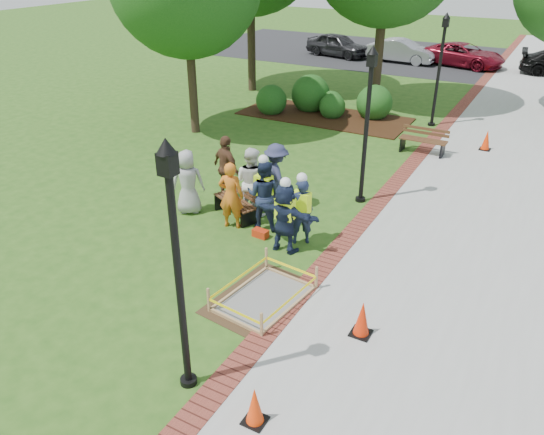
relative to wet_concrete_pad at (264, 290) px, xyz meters
The scene contains 31 objects.
ground 1.29m from the wet_concrete_pad, 161.87° to the left, with size 100.00×100.00×0.00m, color #285116.
sidewalk 11.07m from the wet_concrete_pad, 69.93° to the left, with size 6.00×60.00×0.02m, color #9E9E99.
brick_edging 10.41m from the wet_concrete_pad, 86.99° to the left, with size 0.50×60.00×0.03m, color maroon.
mulch_bed 13.09m from the wet_concrete_pad, 108.73° to the left, with size 7.00×3.00×0.05m, color #381E0F.
parking_lot 27.42m from the wet_concrete_pad, 92.51° to the left, with size 36.00×12.00×0.01m, color black.
wet_concrete_pad is the anchor object (origin of this frame).
bench_near 3.82m from the wet_concrete_pad, 131.24° to the left, with size 1.52×1.02×0.79m.
bench_far 10.05m from the wet_concrete_pad, 86.86° to the left, with size 1.60×0.56×0.86m.
cone_front 3.12m from the wet_concrete_pad, 62.80° to the right, with size 0.35×0.35×0.69m.
cone_back 2.12m from the wet_concrete_pad, ahead, with size 0.38×0.38×0.74m.
cone_far 11.69m from the wet_concrete_pad, 78.09° to the left, with size 0.37×0.37×0.73m.
toolbox 2.63m from the wet_concrete_pad, 121.82° to the left, with size 0.39×0.21×0.20m, color red.
lamp_near 3.44m from the wet_concrete_pad, 88.96° to the right, with size 0.28×0.28×4.26m.
lamp_mid 5.84m from the wet_concrete_pad, 89.50° to the left, with size 0.28×0.28×4.26m.
lamp_far 13.58m from the wet_concrete_pad, 89.80° to the left, with size 0.28×0.28×4.26m.
shrub_a 13.37m from the wet_concrete_pad, 118.48° to the left, with size 1.31×1.31×1.31m, color #134514.
shrub_b 13.98m from the wet_concrete_pad, 111.55° to the left, with size 1.66×1.66×1.66m, color #134514.
shrub_c 13.05m from the wet_concrete_pad, 107.25° to the left, with size 1.08×1.08×1.08m, color #134514.
shrub_d 13.45m from the wet_concrete_pad, 100.01° to the left, with size 1.48×1.48×1.48m, color #134514.
shrub_e 13.68m from the wet_concrete_pad, 107.75° to the left, with size 1.02×1.02×1.02m, color #134514.
casual_person_a 4.56m from the wet_concrete_pad, 146.29° to the left, with size 0.66×0.60×1.75m.
casual_person_b 3.35m from the wet_concrete_pad, 134.35° to the left, with size 0.64×0.49×1.75m.
casual_person_c 4.02m from the wet_concrete_pad, 124.56° to the left, with size 0.65×0.48×1.85m.
casual_person_d 5.03m from the wet_concrete_pad, 131.91° to the left, with size 0.69×0.58×1.85m.
casual_person_e 4.35m from the wet_concrete_pad, 115.35° to the left, with size 0.69×0.62×1.82m.
hivis_worker_a 2.16m from the wet_concrete_pad, 106.06° to the left, with size 0.56×0.37×1.87m.
hivis_worker_b 2.60m from the wet_concrete_pad, 99.31° to the left, with size 0.64×0.60×1.82m.
hivis_worker_c 3.21m from the wet_concrete_pad, 119.95° to the left, with size 0.64×0.48×1.97m.
parked_car_a 26.58m from the wet_concrete_pad, 109.58° to the left, with size 4.78×2.08×1.56m, color black.
parked_car_b 25.58m from the wet_concrete_pad, 100.75° to the left, with size 4.52×1.97×1.47m, color #949599.
parked_car_c 25.79m from the wet_concrete_pad, 92.83° to the left, with size 4.39×1.91×1.43m, color maroon.
Camera 1 is at (5.63, -8.05, 6.49)m, focal length 35.00 mm.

